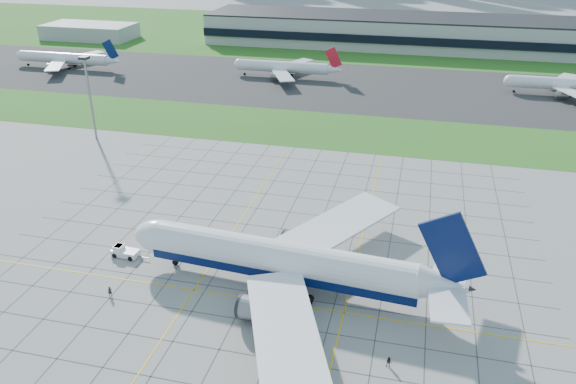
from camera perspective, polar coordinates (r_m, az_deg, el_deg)
name	(u,v)px	position (r m, az deg, el deg)	size (l,w,h in m)	color
ground	(249,291)	(105.42, -3.99, -10.04)	(1400.00, 1400.00, 0.00)	#969691
grass_median	(331,130)	(183.73, 4.43, 6.28)	(700.00, 35.00, 0.04)	#31641C
asphalt_taxiway	(354,86)	(235.73, 6.73, 10.66)	(700.00, 75.00, 0.04)	#383838
grass_far	(379,36)	(342.56, 9.27, 15.33)	(700.00, 145.00, 0.04)	#31641C
apron_markings	(267,260)	(114.04, -2.12, -6.88)	(120.00, 130.00, 0.03)	#474744
terminal	(453,33)	(315.61, 16.42, 15.20)	(260.00, 43.00, 15.80)	#B7B7B2
service_block	(90,31)	(350.66, -19.48, 15.14)	(50.00, 25.00, 8.00)	#B7B7B2
light_mast	(89,88)	(181.10, -19.60, 9.93)	(2.50, 2.50, 25.60)	gray
airliner	(284,261)	(103.35, -0.42, -6.98)	(65.63, 66.29, 20.65)	white
pushback_tug	(124,252)	(119.38, -16.30, -5.84)	(8.16, 3.21, 2.25)	white
crew_near	(110,291)	(108.47, -17.64, -9.60)	(0.71, 0.47, 1.96)	black
crew_far	(389,362)	(90.94, 10.21, -16.65)	(0.90, 0.70, 1.85)	black
distant_jet_0	(65,58)	(282.10, -21.73, 12.52)	(50.04, 42.66, 14.08)	white
distant_jet_1	(284,67)	(246.63, -0.39, 12.59)	(45.14, 42.66, 14.08)	white
distant_jet_2	(564,84)	(244.47, 26.27, 9.82)	(44.61, 42.66, 14.08)	white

